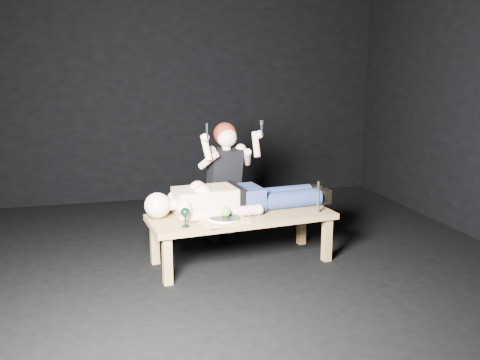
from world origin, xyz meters
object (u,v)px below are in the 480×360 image
Objects in this scene: table at (241,238)px; carving_knife at (318,197)px; goblet at (185,217)px; serving_tray at (224,221)px; lying_man at (242,195)px; kneeling_woman at (222,181)px.

table is 5.74× the size of carving_knife.
goblet is at bearing -161.86° from table.
lying_man is at bearing 53.49° from serving_tray.
table is 0.72m from kneeling_woman.
lying_man is 0.69m from carving_knife.
lying_man reaches higher than carving_knife.
carving_knife is at bearing 4.94° from serving_tray.
goblet is 0.57× the size of carving_knife.
table is 4.31× the size of serving_tray.
table is 1.31× the size of kneeling_woman.
table is 0.92× the size of lying_man.
table is 0.78m from carving_knife.
serving_tray is (-0.16, -0.79, -0.16)m from kneeling_woman.
kneeling_woman is 0.82m from serving_tray.
carving_knife reaches higher than table.
serving_tray is at bearing -142.79° from table.
carving_knife is (0.88, 0.08, 0.13)m from serving_tray.
goblet is (-0.49, -0.84, -0.09)m from kneeling_woman.
goblet reaches higher than table.
lying_man reaches higher than table.
serving_tray is 0.35m from goblet.
table is at bearing 163.72° from carving_knife.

